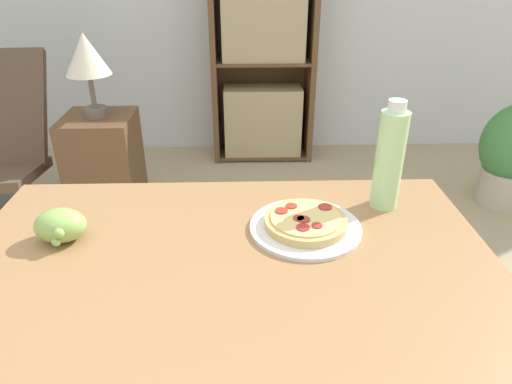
{
  "coord_description": "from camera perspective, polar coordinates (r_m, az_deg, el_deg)",
  "views": [
    {
      "loc": [
        0.09,
        -0.67,
        1.34
      ],
      "look_at": [
        0.12,
        0.31,
        0.82
      ],
      "focal_mm": 32.0,
      "sensor_mm": 36.0,
      "label": 1
    }
  ],
  "objects": [
    {
      "name": "drink_bottle",
      "position": [
        1.16,
        16.33,
        4.0
      ],
      "size": [
        0.07,
        0.07,
        0.28
      ],
      "color": "#B7EAA3",
      "rests_on": "dining_table"
    },
    {
      "name": "side_table",
      "position": [
        2.5,
        -18.21,
        2.23
      ],
      "size": [
        0.34,
        0.34,
        0.62
      ],
      "color": "brown",
      "rests_on": "ground_plane"
    },
    {
      "name": "dining_table",
      "position": [
        1.02,
        -3.49,
        -14.5
      ],
      "size": [
        1.16,
        0.8,
        0.76
      ],
      "color": "#A37549",
      "rests_on": "ground_plane"
    },
    {
      "name": "table_lamp",
      "position": [
        2.32,
        -20.43,
        15.4
      ],
      "size": [
        0.21,
        0.21,
        0.39
      ],
      "color": "#665B51",
      "rests_on": "side_table"
    },
    {
      "name": "bookshelf",
      "position": [
        3.19,
        0.87,
        15.08
      ],
      "size": [
        0.69,
        0.32,
        1.36
      ],
      "color": "brown",
      "rests_on": "ground_plane"
    },
    {
      "name": "pizza_on_plate",
      "position": [
        1.07,
        6.21,
        -4.0
      ],
      "size": [
        0.26,
        0.26,
        0.04
      ],
      "color": "white",
      "rests_on": "dining_table"
    },
    {
      "name": "grape_bunch",
      "position": [
        1.11,
        -23.2,
        -3.92
      ],
      "size": [
        0.11,
        0.1,
        0.08
      ],
      "color": "#93BC5B",
      "rests_on": "dining_table"
    }
  ]
}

